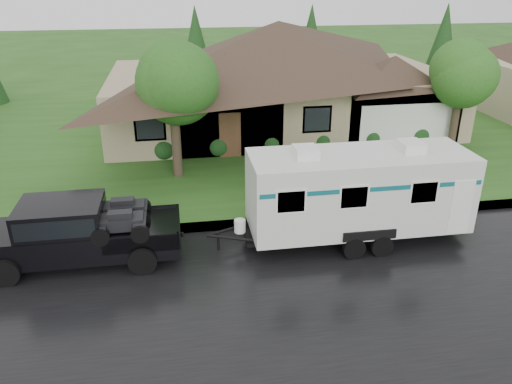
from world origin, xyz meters
The scene contains 10 objects.
ground centered at (0.00, 0.00, 0.00)m, with size 140.00×140.00×0.00m, color #255019.
road centered at (0.00, -2.00, 0.01)m, with size 140.00×8.00×0.01m, color black.
curb centered at (0.00, 2.25, 0.07)m, with size 140.00×0.50×0.15m, color gray.
lawn centered at (0.00, 15.00, 0.07)m, with size 140.00×26.00×0.15m, color #255019.
house_main centered at (2.29, 13.84, 3.59)m, with size 19.44×10.80×6.90m.
tree_left_green centered at (-3.71, 6.98, 4.05)m, with size 3.40×3.40×5.62m.
tree_right_green centered at (9.70, 8.61, 3.72)m, with size 3.11×3.11×5.15m.
shrub_row centered at (2.00, 9.30, 0.65)m, with size 13.60×1.00×1.00m.
pickup_truck centered at (-6.88, 0.74, 1.06)m, with size 5.95×2.26×1.98m.
travel_trailer centered at (1.93, 0.74, 1.75)m, with size 7.34×2.58×3.29m.
Camera 1 is at (-3.63, -13.06, 8.12)m, focal length 35.00 mm.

